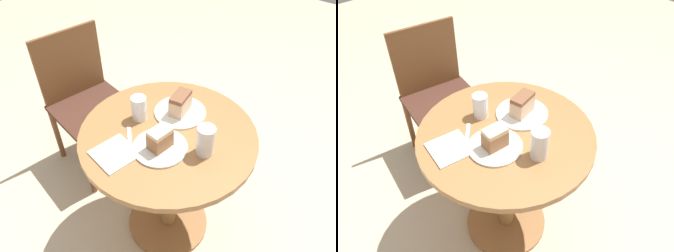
% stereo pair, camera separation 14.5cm
% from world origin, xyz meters
% --- Properties ---
extents(ground_plane, '(8.00, 8.00, 0.00)m').
position_xyz_m(ground_plane, '(0.00, 0.00, 0.00)').
color(ground_plane, beige).
extents(table, '(0.81, 0.81, 0.73)m').
position_xyz_m(table, '(0.00, 0.00, 0.53)').
color(table, '#9E6B3D').
rests_on(table, ground_plane).
extents(chair, '(0.51, 0.52, 0.89)m').
position_xyz_m(chair, '(0.11, 0.76, 0.47)').
color(chair, brown).
rests_on(chair, ground_plane).
extents(plate_near, '(0.24, 0.24, 0.01)m').
position_xyz_m(plate_near, '(-0.10, -0.04, 0.74)').
color(plate_near, silver).
rests_on(plate_near, table).
extents(plate_far, '(0.25, 0.25, 0.01)m').
position_xyz_m(plate_far, '(0.14, 0.05, 0.74)').
color(plate_far, silver).
rests_on(plate_far, table).
extents(cake_slice_near, '(0.10, 0.08, 0.09)m').
position_xyz_m(cake_slice_near, '(-0.10, -0.04, 0.79)').
color(cake_slice_near, '#9E6B42').
rests_on(cake_slice_near, plate_near).
extents(cake_slice_far, '(0.13, 0.09, 0.10)m').
position_xyz_m(cake_slice_far, '(0.14, 0.05, 0.79)').
color(cake_slice_far, beige).
rests_on(cake_slice_far, plate_far).
extents(glass_lemonade, '(0.08, 0.08, 0.14)m').
position_xyz_m(glass_lemonade, '(0.01, -0.20, 0.79)').
color(glass_lemonade, silver).
rests_on(glass_lemonade, table).
extents(glass_water, '(0.07, 0.07, 0.12)m').
position_xyz_m(glass_water, '(-0.01, 0.17, 0.79)').
color(glass_water, silver).
rests_on(glass_water, table).
extents(napkin_stack, '(0.19, 0.19, 0.01)m').
position_xyz_m(napkin_stack, '(-0.25, 0.08, 0.74)').
color(napkin_stack, white).
rests_on(napkin_stack, table).
extents(fork, '(0.12, 0.14, 0.00)m').
position_xyz_m(fork, '(-0.15, 0.10, 0.74)').
color(fork, silver).
rests_on(fork, table).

